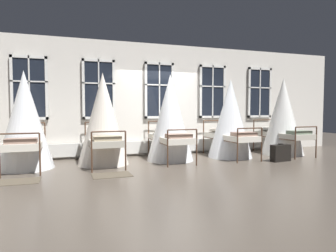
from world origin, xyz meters
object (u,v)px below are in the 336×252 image
at_px(cot_third, 170,119).
at_px(cot_fourth, 230,120).
at_px(suitcase_dark, 281,153).
at_px(cot_first, 25,121).
at_px(cot_fifth, 283,118).
at_px(cot_second, 103,120).

distance_m(cot_third, cot_fourth, 1.79).
bearing_deg(cot_third, suitcase_dark, -111.30).
distance_m(cot_fourth, suitcase_dark, 1.62).
bearing_deg(suitcase_dark, cot_fourth, 122.93).
height_order(cot_first, cot_fifth, cot_fifth).
height_order(cot_first, suitcase_dark, cot_first).
relative_size(cot_third, suitcase_dark, 3.95).
height_order(cot_first, cot_fourth, cot_first).
height_order(cot_first, cot_third, cot_third).
height_order(cot_second, suitcase_dark, cot_second).
relative_size(cot_first, suitcase_dark, 3.88).
height_order(cot_second, cot_third, cot_third).
relative_size(cot_second, cot_fourth, 1.02).
height_order(cot_third, suitcase_dark, cot_third).
bearing_deg(suitcase_dark, cot_third, 150.24).
bearing_deg(suitcase_dark, cot_second, 158.97).
bearing_deg(cot_fourth, cot_third, 86.63).
distance_m(cot_third, cot_fifth, 3.60).
bearing_deg(cot_fifth, cot_fourth, 88.78).
bearing_deg(cot_fourth, suitcase_dark, -141.38).
height_order(cot_second, cot_fourth, cot_second).
bearing_deg(cot_second, cot_third, -89.99).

